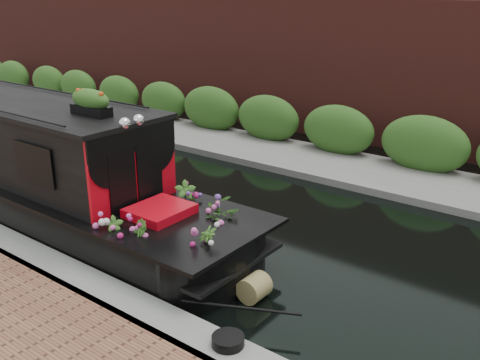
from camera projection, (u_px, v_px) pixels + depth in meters
The scene contains 8 objects.
ground at pixel (214, 218), 10.50m from camera, with size 80.00×80.00×0.00m, color black.
near_bank_coping at pixel (72, 287), 8.04m from camera, with size 40.00×0.60×0.50m, color gray.
far_bank_path at pixel (320, 165), 13.64m from camera, with size 40.00×2.40×0.34m, color slate.
far_hedge at pixel (337, 157), 14.31m from camera, with size 40.00×1.10×2.80m, color #2C561C.
far_brick_wall at pixel (370, 141), 15.88m from camera, with size 40.00×1.00×8.00m, color #57221D.
narrowboat at pixel (0, 159), 11.26m from camera, with size 12.39×2.20×2.92m.
rope_fender at pixel (254, 288), 7.66m from camera, with size 0.38×0.38×0.40m, color olive.
coiled_mooring_rope at pixel (228, 341), 6.31m from camera, with size 0.39×0.39×0.12m, color black.
Camera 1 is at (6.29, -7.33, 4.21)m, focal length 40.00 mm.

